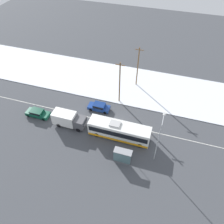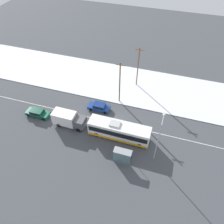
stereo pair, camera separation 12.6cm
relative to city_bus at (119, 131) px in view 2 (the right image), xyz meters
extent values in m
plane|color=#424449|center=(-1.48, 2.85, -1.60)|extent=(120.00, 120.00, 0.00)
cube|color=silver|center=(-1.48, 14.96, -1.54)|extent=(80.00, 13.59, 0.12)
cube|color=silver|center=(-1.48, 2.85, -1.60)|extent=(60.00, 0.12, 0.00)
cube|color=white|center=(0.00, 0.00, 0.06)|extent=(10.68, 2.55, 2.76)
cube|color=black|center=(0.00, 0.00, 0.39)|extent=(10.26, 2.57, 1.05)
cube|color=orange|center=(0.00, 0.00, -1.08)|extent=(10.58, 2.57, 0.50)
cube|color=#B2B2B2|center=(-0.80, 0.00, 1.56)|extent=(1.80, 1.40, 0.24)
cylinder|color=black|center=(3.95, -1.14, -1.10)|extent=(1.00, 0.28, 1.00)
cylinder|color=black|center=(3.95, 1.13, -1.10)|extent=(1.00, 0.28, 1.00)
cylinder|color=black|center=(-3.74, -1.14, -1.10)|extent=(1.00, 0.28, 1.00)
cylinder|color=black|center=(-3.74, 1.13, -1.10)|extent=(1.00, 0.28, 1.00)
cube|color=silver|center=(-10.33, -0.06, 0.07)|extent=(4.14, 2.30, 2.35)
cube|color=#4C4C51|center=(-7.31, -0.06, -0.19)|extent=(1.90, 2.18, 1.83)
cube|color=black|center=(-6.38, -0.06, 0.18)|extent=(0.06, 1.96, 0.81)
cylinder|color=black|center=(-7.31, -1.08, -1.15)|extent=(0.90, 0.26, 0.90)
cylinder|color=black|center=(-7.31, 0.96, -1.15)|extent=(0.90, 0.26, 0.90)
cylinder|color=black|center=(-11.16, -1.08, -1.15)|extent=(0.90, 0.26, 0.90)
cylinder|color=black|center=(-11.16, 0.96, -1.15)|extent=(0.90, 0.26, 0.90)
cube|color=navy|center=(-5.71, 5.40, -1.04)|extent=(4.29, 1.80, 0.67)
cube|color=navy|center=(-5.61, 5.40, -0.41)|extent=(2.23, 1.66, 0.60)
cube|color=black|center=(-5.61, 5.40, -0.40)|extent=(2.05, 1.69, 0.48)
cylinder|color=black|center=(-7.16, 4.61, -1.28)|extent=(0.64, 0.22, 0.64)
cylinder|color=black|center=(-7.16, 6.19, -1.28)|extent=(0.64, 0.22, 0.64)
cylinder|color=black|center=(-4.17, 4.61, -1.28)|extent=(0.64, 0.22, 0.64)
cylinder|color=black|center=(-4.17, 6.19, -1.28)|extent=(0.64, 0.22, 0.64)
cube|color=#0F4733|center=(-16.30, 0.28, -1.02)|extent=(4.59, 1.80, 0.72)
cube|color=#0D3C2B|center=(-16.41, 0.28, -0.41)|extent=(2.39, 1.66, 0.49)
cube|color=black|center=(-16.41, 0.28, -0.40)|extent=(2.19, 1.69, 0.40)
cylinder|color=black|center=(-14.70, -0.51, -1.28)|extent=(0.64, 0.22, 0.64)
cylinder|color=black|center=(-14.70, 1.07, -1.28)|extent=(0.64, 0.22, 0.64)
cylinder|color=black|center=(-17.99, -0.51, -1.28)|extent=(0.64, 0.22, 0.64)
cylinder|color=black|center=(-17.99, 1.07, -1.28)|extent=(0.64, 0.22, 0.64)
cylinder|color=#23232D|center=(0.78, -3.33, -1.24)|extent=(0.11, 0.11, 0.72)
cylinder|color=#23232D|center=(1.00, -3.33, -1.24)|extent=(0.11, 0.11, 0.72)
cube|color=#19478C|center=(0.89, -3.33, -0.58)|extent=(0.38, 0.20, 0.60)
sphere|color=tan|center=(0.89, -3.33, -0.16)|extent=(0.25, 0.25, 0.25)
cylinder|color=#19478C|center=(0.66, -3.33, -0.61)|extent=(0.09, 0.09, 0.57)
cylinder|color=#19478C|center=(1.13, -3.33, -0.61)|extent=(0.09, 0.09, 0.57)
cube|color=gray|center=(1.85, -4.40, 0.77)|extent=(2.86, 1.20, 0.06)
cube|color=slate|center=(1.85, -4.98, -0.40)|extent=(2.74, 0.04, 2.16)
cylinder|color=#474C51|center=(0.46, -3.84, -0.43)|extent=(0.08, 0.08, 2.34)
cylinder|color=#474C51|center=(3.24, -3.84, -0.43)|extent=(0.08, 0.08, 2.34)
cylinder|color=#474C51|center=(0.46, -4.96, -0.43)|extent=(0.08, 0.08, 2.34)
cylinder|color=#474C51|center=(3.24, -4.96, -0.43)|extent=(0.08, 0.08, 2.34)
cylinder|color=#9EA3A8|center=(6.64, -2.77, 2.61)|extent=(0.14, 0.14, 8.42)
cylinder|color=#9EA3A8|center=(6.64, -1.60, 6.67)|extent=(0.10, 2.34, 0.10)
cube|color=silver|center=(6.64, -0.43, 6.60)|extent=(0.36, 0.60, 0.16)
cylinder|color=brown|center=(-2.59, 9.01, 3.01)|extent=(0.24, 0.24, 9.22)
cube|color=brown|center=(-2.59, 9.01, 7.12)|extent=(1.80, 0.12, 0.12)
cylinder|color=brown|center=(-0.48, 15.49, 2.97)|extent=(0.24, 0.24, 9.13)
cube|color=brown|center=(-0.48, 15.49, 7.03)|extent=(1.80, 0.12, 0.12)
camera|label=1|loc=(6.01, -23.46, 28.83)|focal=35.00mm
camera|label=2|loc=(6.13, -23.42, 28.83)|focal=35.00mm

